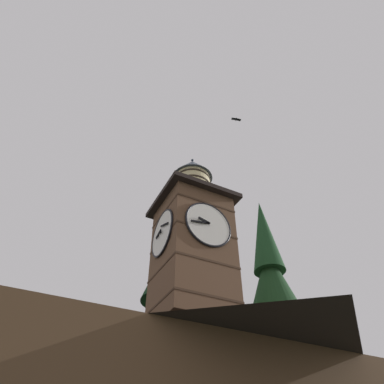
# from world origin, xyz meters

# --- Properties ---
(clock_tower) EXTENTS (3.84, 3.84, 10.01)m
(clock_tower) POSITION_xyz_m (-1.64, -2.31, 10.87)
(clock_tower) COLOR brown
(clock_tower) RESTS_ON building_main
(pine_tree_behind) EXTENTS (7.01, 7.01, 16.99)m
(pine_tree_behind) POSITION_xyz_m (-2.59, -7.05, 6.68)
(pine_tree_behind) COLOR #473323
(pine_tree_behind) RESTS_ON ground_plane
(pine_tree_aside) EXTENTS (6.87, 6.87, 18.19)m
(pine_tree_aside) POSITION_xyz_m (-8.91, -5.42, 7.00)
(pine_tree_aside) COLOR #473323
(pine_tree_aside) RESTS_ON ground_plane
(moon) EXTENTS (2.05, 2.05, 2.05)m
(moon) POSITION_xyz_m (-18.82, -28.79, 13.80)
(moon) COLOR silver
(flying_bird_high) EXTENTS (0.68, 0.33, 0.13)m
(flying_bird_high) POSITION_xyz_m (-4.37, -1.10, 20.68)
(flying_bird_high) COLOR black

